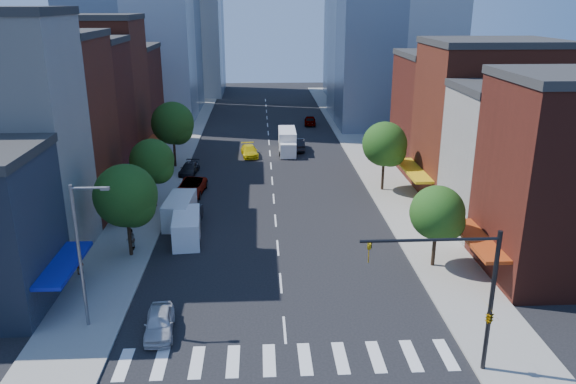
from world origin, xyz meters
The scene contains 30 objects.
ground centered at (0.00, 0.00, 0.00)m, with size 220.00×220.00×0.00m, color black.
sidewalk_left centered at (-12.50, 40.00, 0.07)m, with size 5.00×120.00×0.15m, color gray.
sidewalk_right centered at (12.50, 40.00, 0.07)m, with size 5.00×120.00×0.15m, color gray.
crosswalk centered at (0.00, -3.00, 0.01)m, with size 19.00×3.00×0.01m, color silver.
bldg_left_2 centered at (-21.00, 20.50, 8.00)m, with size 12.00×9.00×16.00m, color maroon.
bldg_left_3 centered at (-21.00, 29.00, 7.50)m, with size 12.00×8.00×15.00m, color #4E1C13.
bldg_left_4 centered at (-21.00, 37.50, 8.50)m, with size 12.00×9.00×17.00m, color maroon.
bldg_left_5 centered at (-21.00, 47.00, 6.50)m, with size 12.00×10.00×13.00m, color #4E1C13.
bldg_right_1 centered at (21.00, 15.00, 6.00)m, with size 12.00×8.00×12.00m, color beige.
bldg_right_2 centered at (21.00, 24.00, 7.50)m, with size 12.00×10.00×15.00m, color maroon.
bldg_right_3 centered at (21.00, 34.00, 6.50)m, with size 12.00×10.00×13.00m, color #4E1C13.
traffic_signal centered at (9.94, -4.50, 4.16)m, with size 7.24×2.24×8.00m.
streetlight centered at (-11.81, 1.00, 5.28)m, with size 2.25×0.25×9.00m.
tree_left_near centered at (-11.35, 10.92, 4.87)m, with size 4.80×4.80×7.30m.
tree_left_mid centered at (-11.35, 21.92, 4.53)m, with size 4.20×4.20×6.65m.
tree_left_far centered at (-11.35, 35.92, 5.20)m, with size 5.00×5.00×7.75m.
tree_right_near centered at (11.65, 7.92, 4.19)m, with size 4.00×4.00×6.20m.
tree_right_far centered at (11.65, 25.92, 4.86)m, with size 4.60×4.60×7.20m.
parked_car_front centered at (-7.50, 0.08, 0.71)m, with size 1.67×4.16×1.42m, color silver.
parked_car_second centered at (-7.50, 17.64, 0.75)m, with size 1.58×4.53×1.49m, color black.
parked_car_third centered at (-8.49, 25.85, 0.78)m, with size 2.59×5.62×1.56m, color #999999.
parked_car_rear centered at (-9.50, 33.08, 0.64)m, with size 1.80×4.42×1.28m, color black.
cargo_van_near centered at (-7.49, 13.80, 1.14)m, with size 2.61×5.55×2.29m.
cargo_van_far centered at (-8.59, 17.87, 1.17)m, with size 2.56×5.67×2.36m.
taxi centered at (-2.66, 40.67, 0.69)m, with size 1.94×4.77×1.39m, color yellow.
traffic_car_oncoming centered at (3.80, 43.51, 0.82)m, with size 1.73×4.97×1.64m, color black.
traffic_car_far centered at (6.87, 59.63, 0.76)m, with size 1.80×4.48×1.53m, color #999999.
box_truck centered at (2.32, 42.45, 1.38)m, with size 2.35×7.30×2.93m.
pedestrian_near centered at (-14.50, 7.96, 1.08)m, with size 0.68×0.45×1.86m, color #999999.
pedestrian_far centered at (-11.68, 11.91, 1.05)m, with size 0.88×0.68×1.80m, color #999999.
Camera 1 is at (-1.33, -29.53, 18.88)m, focal length 35.00 mm.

